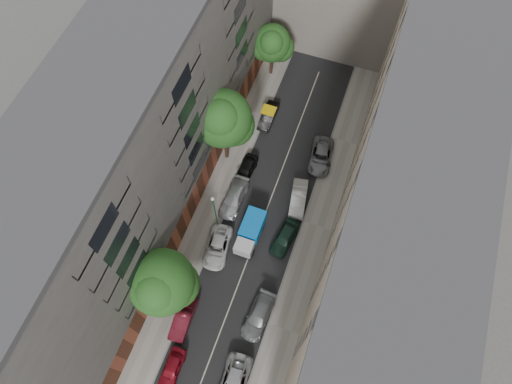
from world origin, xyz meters
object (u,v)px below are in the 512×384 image
at_px(car_right_1, 258,316).
at_px(tree_far, 272,45).
at_px(car_left_3, 234,198).
at_px(car_right_3, 298,198).
at_px(tarp_truck, 250,232).
at_px(car_right_0, 234,383).
at_px(car_right_2, 285,238).
at_px(car_right_4, 321,156).
at_px(car_left_0, 172,369).
at_px(tree_near, 162,284).
at_px(car_left_4, 246,170).
at_px(lamp_post, 215,209).
at_px(car_left_2, 218,247).
at_px(car_left_1, 183,319).
at_px(pedestrian, 328,165).
at_px(car_left_5, 268,116).
at_px(tree_mid, 223,121).

relative_size(car_right_1, tree_far, 0.66).
height_order(car_left_3, car_right_3, car_right_3).
xyz_separation_m(tarp_truck, car_right_0, (3.40, -13.62, -0.51)).
relative_size(car_right_2, car_right_4, 0.85).
height_order(car_left_0, tree_far, tree_far).
relative_size(car_right_0, car_right_1, 1.07).
bearing_deg(tree_near, car_left_4, 83.44).
relative_size(car_right_1, lamp_post, 0.75).
xyz_separation_m(car_right_4, tree_near, (-8.97, -19.77, 5.06)).
distance_m(car_right_0, lamp_post, 15.70).
bearing_deg(car_left_2, car_left_0, -95.39).
distance_m(car_left_1, pedestrian, 21.82).
relative_size(car_left_2, lamp_post, 0.76).
height_order(car_left_4, car_right_2, car_right_2).
distance_m(car_left_5, car_right_1, 22.75).
bearing_deg(tree_near, car_left_0, -65.96).
height_order(tarp_truck, car_right_2, tarp_truck).
bearing_deg(car_right_4, tree_near, -120.99).
distance_m(car_left_5, lamp_post, 14.78).
bearing_deg(car_right_0, car_left_1, 146.48).
bearing_deg(car_right_0, car_right_2, 85.84).
xyz_separation_m(car_left_4, tree_mid, (-2.59, 1.09, 6.45)).
bearing_deg(tarp_truck, car_right_3, 58.20).
bearing_deg(car_left_0, tree_mid, 97.25).
height_order(car_left_4, tree_near, tree_near).
xyz_separation_m(car_right_0, lamp_post, (-7.00, 13.63, 3.39)).
height_order(tarp_truck, tree_mid, tree_mid).
bearing_deg(car_left_2, car_right_0, -69.13).
bearing_deg(car_right_3, car_right_0, -99.86).
height_order(tarp_truck, car_right_3, tarp_truck).
distance_m(tarp_truck, car_right_1, 8.23).
xyz_separation_m(car_left_2, car_right_3, (6.00, 7.83, 0.06)).
height_order(car_left_1, car_left_3, car_left_3).
relative_size(car_left_4, car_left_5, 1.00).
bearing_deg(car_left_3, car_right_0, -68.08).
bearing_deg(car_right_1, car_left_4, 119.69).
bearing_deg(lamp_post, car_left_3, 79.27).
relative_size(car_right_3, car_right_4, 0.88).
xyz_separation_m(car_left_4, car_right_1, (6.52, -14.20, -0.00)).
bearing_deg(car_left_0, car_left_2, 90.49).
height_order(car_right_0, car_right_3, car_right_3).
bearing_deg(car_right_4, car_left_3, -138.58).
height_order(tree_near, tree_far, tree_near).
distance_m(car_right_2, tree_near, 13.41).
distance_m(tarp_truck, tree_far, 21.72).
relative_size(car_left_4, tree_near, 0.47).
relative_size(tarp_truck, car_right_3, 1.08).
xyz_separation_m(car_left_5, tree_near, (-1.77, -22.97, 5.09)).
distance_m(tarp_truck, tree_mid, 11.33).
bearing_deg(car_right_2, lamp_post, -164.86).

